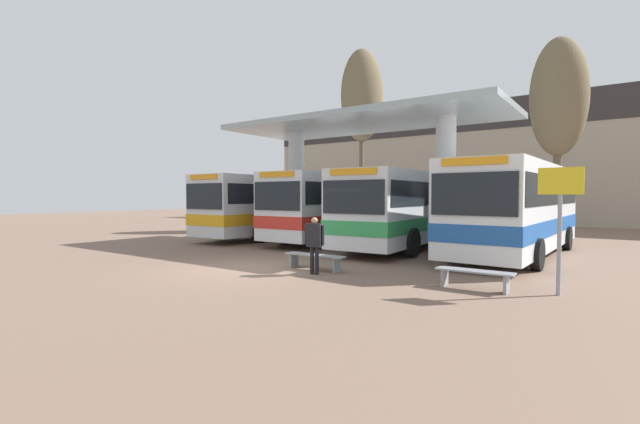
% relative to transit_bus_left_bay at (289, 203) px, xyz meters
% --- Properties ---
extents(ground_plane, '(100.00, 100.00, 0.00)m').
position_rel_transit_bus_left_bay_xyz_m(ground_plane, '(5.78, -9.17, -1.79)').
color(ground_plane, '#755B4C').
extents(townhouse_backdrop, '(40.00, 0.58, 9.73)m').
position_rel_transit_bus_left_bay_xyz_m(townhouse_backdrop, '(5.78, 16.91, 3.88)').
color(townhouse_backdrop, tan).
rests_on(townhouse_backdrop, ground_plane).
extents(station_canopy, '(12.50, 5.31, 5.61)m').
position_rel_transit_bus_left_bay_xyz_m(station_canopy, '(5.78, -1.85, 2.87)').
color(station_canopy, silver).
rests_on(station_canopy, ground_plane).
extents(transit_bus_left_bay, '(2.87, 12.15, 3.20)m').
position_rel_transit_bus_left_bay_xyz_m(transit_bus_left_bay, '(0.00, 0.00, 0.00)').
color(transit_bus_left_bay, silver).
rests_on(transit_bus_left_bay, ground_plane).
extents(transit_bus_center_bay, '(2.90, 11.05, 3.22)m').
position_rel_transit_bus_left_bay_xyz_m(transit_bus_center_bay, '(3.89, -0.14, 0.01)').
color(transit_bus_center_bay, silver).
rests_on(transit_bus_center_bay, ground_plane).
extents(transit_bus_right_bay, '(3.05, 11.52, 3.17)m').
position_rel_transit_bus_left_bay_xyz_m(transit_bus_right_bay, '(7.71, -0.60, -0.01)').
color(transit_bus_right_bay, silver).
rests_on(transit_bus_right_bay, ground_plane).
extents(transit_bus_far_right_bay, '(3.14, 10.48, 3.33)m').
position_rel_transit_bus_left_bay_xyz_m(transit_bus_far_right_bay, '(12.05, -1.25, 0.05)').
color(transit_bus_far_right_bay, silver).
rests_on(transit_bus_far_right_bay, ground_plane).
extents(waiting_bench_near_pillar, '(1.79, 0.44, 0.46)m').
position_rel_transit_bus_left_bay_xyz_m(waiting_bench_near_pillar, '(12.40, -8.17, -1.45)').
color(waiting_bench_near_pillar, gray).
rests_on(waiting_bench_near_pillar, ground_plane).
extents(waiting_bench_mid_platform, '(1.99, 0.44, 0.46)m').
position_rel_transit_bus_left_bay_xyz_m(waiting_bench_mid_platform, '(7.71, -8.17, -1.44)').
color(waiting_bench_mid_platform, gray).
rests_on(waiting_bench_mid_platform, ground_plane).
extents(info_sign_platform, '(0.90, 0.09, 2.86)m').
position_rel_transit_bus_left_bay_xyz_m(info_sign_platform, '(14.11, -7.71, 0.25)').
color(info_sign_platform, gray).
rests_on(info_sign_platform, ground_plane).
extents(pedestrian_waiting, '(0.60, 0.33, 1.62)m').
position_rel_transit_bus_left_bay_xyz_m(pedestrian_waiting, '(8.15, -8.79, -0.80)').
color(pedestrian_waiting, black).
rests_on(pedestrian_waiting, ground_plane).
extents(poplar_tree_behind_left, '(2.80, 2.80, 10.46)m').
position_rel_transit_bus_left_bay_xyz_m(poplar_tree_behind_left, '(12.45, 7.00, 5.50)').
color(poplar_tree_behind_left, brown).
rests_on(poplar_tree_behind_left, ground_plane).
extents(poplar_tree_behind_right, '(2.70, 2.70, 11.65)m').
position_rel_transit_bus_left_bay_xyz_m(poplar_tree_behind_right, '(1.40, 5.75, 6.82)').
color(poplar_tree_behind_right, brown).
rests_on(poplar_tree_behind_right, ground_plane).
extents(parked_car_street, '(4.53, 2.21, 2.05)m').
position_rel_transit_bus_left_bay_xyz_m(parked_car_street, '(6.11, 12.45, -0.81)').
color(parked_car_street, '#B2B7BC').
rests_on(parked_car_street, ground_plane).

